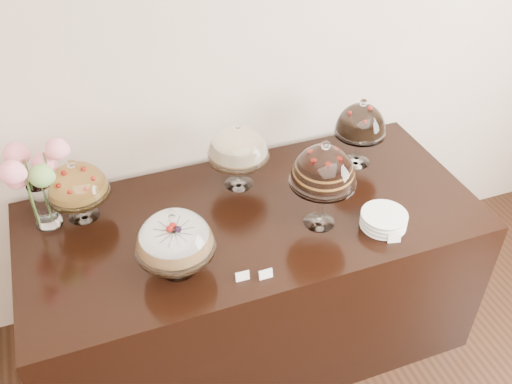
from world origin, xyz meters
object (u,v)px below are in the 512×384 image
object	(u,v)px
cake_stand_cheesecake	(238,146)
flower_vase	(35,177)
cake_stand_sugar_sponge	(174,236)
plate_stack	(384,220)
cake_stand_choco_layer	(324,169)
cake_stand_fruit_tart	(76,183)
display_counter	(253,279)
cake_stand_dark_choco	(361,122)

from	to	relation	value
cake_stand_cheesecake	flower_vase	xyz separation A→B (m)	(-0.94, 0.03, 0.04)
cake_stand_sugar_sponge	cake_stand_cheesecake	world-z (taller)	cake_stand_cheesecake
cake_stand_sugar_sponge	plate_stack	world-z (taller)	cake_stand_sugar_sponge
cake_stand_choco_layer	plate_stack	xyz separation A→B (m)	(0.27, -0.13, -0.28)
cake_stand_fruit_tart	flower_vase	xyz separation A→B (m)	(-0.16, 0.01, 0.07)
flower_vase	cake_stand_sugar_sponge	bearing A→B (deg)	-45.67
display_counter	cake_stand_fruit_tart	size ratio (longest dim) A/B	6.77
cake_stand_dark_choco	cake_stand_fruit_tart	size ratio (longest dim) A/B	1.18
flower_vase	cake_stand_fruit_tart	bearing A→B (deg)	-1.88
cake_stand_fruit_tart	cake_stand_sugar_sponge	bearing A→B (deg)	-56.43
cake_stand_sugar_sponge	flower_vase	distance (m)	0.72
cake_stand_choco_layer	cake_stand_dark_choco	bearing A→B (deg)	43.54
display_counter	cake_stand_sugar_sponge	xyz separation A→B (m)	(-0.42, -0.23, 0.65)
cake_stand_cheesecake	cake_stand_sugar_sponge	bearing A→B (deg)	-132.39
cake_stand_dark_choco	cake_stand_fruit_tart	bearing A→B (deg)	177.71
cake_stand_cheesecake	plate_stack	xyz separation A→B (m)	(0.53, -0.54, -0.20)
display_counter	cake_stand_fruit_tart	xyz separation A→B (m)	(-0.76, 0.28, 0.65)
cake_stand_fruit_tart	plate_stack	size ratio (longest dim) A/B	1.55
cake_stand_cheesecake	cake_stand_fruit_tart	xyz separation A→B (m)	(-0.78, 0.02, -0.04)
display_counter	cake_stand_dark_choco	world-z (taller)	cake_stand_dark_choco
cake_stand_cheesecake	flower_vase	world-z (taller)	flower_vase
cake_stand_cheesecake	flower_vase	size ratio (longest dim) A/B	0.83
plate_stack	flower_vase	bearing A→B (deg)	158.76
display_counter	cake_stand_cheesecake	world-z (taller)	cake_stand_cheesecake
cake_stand_sugar_sponge	plate_stack	xyz separation A→B (m)	(0.97, -0.06, -0.16)
cake_stand_choco_layer	cake_stand_cheesecake	world-z (taller)	cake_stand_choco_layer
cake_stand_sugar_sponge	cake_stand_fruit_tart	bearing A→B (deg)	123.57
cake_stand_sugar_sponge	cake_stand_dark_choco	world-z (taller)	cake_stand_dark_choco
display_counter	plate_stack	world-z (taller)	plate_stack
plate_stack	display_counter	bearing A→B (deg)	152.47
cake_stand_cheesecake	cake_stand_fruit_tart	distance (m)	0.78
cake_stand_choco_layer	cake_stand_cheesecake	size ratio (longest dim) A/B	1.26
display_counter	cake_stand_dark_choco	bearing A→B (deg)	18.20
cake_stand_fruit_tart	cake_stand_choco_layer	bearing A→B (deg)	-22.89
cake_stand_sugar_sponge	cake_stand_fruit_tart	world-z (taller)	cake_stand_sugar_sponge
cake_stand_sugar_sponge	cake_stand_dark_choco	size ratio (longest dim) A/B	0.88
display_counter	plate_stack	distance (m)	0.79
cake_stand_dark_choco	plate_stack	xyz separation A→B (m)	(-0.13, -0.51, -0.21)
cake_stand_sugar_sponge	cake_stand_dark_choco	bearing A→B (deg)	22.19
cake_stand_choco_layer	cake_stand_fruit_tart	world-z (taller)	cake_stand_choco_layer
cake_stand_choco_layer	plate_stack	world-z (taller)	cake_stand_choco_layer
cake_stand_dark_choco	flower_vase	world-z (taller)	flower_vase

